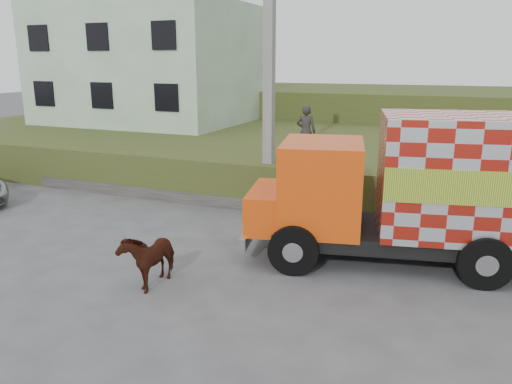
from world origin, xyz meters
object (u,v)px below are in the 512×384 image
at_px(cargo_truck, 439,189).
at_px(pedestrian, 306,132).
at_px(utility_pole, 269,80).
at_px(cow, 149,256).

xyz_separation_m(cargo_truck, pedestrian, (-4.40, 3.98, 0.58)).
height_order(utility_pole, cow, utility_pole).
bearing_deg(utility_pole, cow, -92.65).
bearing_deg(cow, cargo_truck, 30.88).
distance_m(utility_pole, cargo_truck, 6.34).
bearing_deg(cargo_truck, utility_pole, 140.07).
height_order(cargo_truck, cow, cargo_truck).
height_order(cargo_truck, pedestrian, cargo_truck).
distance_m(utility_pole, cow, 7.16).
xyz_separation_m(utility_pole, pedestrian, (0.84, 1.23, -1.69)).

